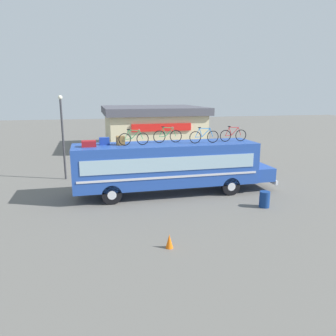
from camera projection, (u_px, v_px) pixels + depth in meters
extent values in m
plane|color=#605E59|center=(166.00, 194.00, 19.52)|extent=(120.00, 120.00, 0.00)
cube|color=#23479E|center=(166.00, 164.00, 19.12)|extent=(10.54, 2.60, 2.38)
cube|color=#23479E|center=(257.00, 171.00, 20.65)|extent=(1.22, 2.39, 0.80)
cube|color=#99B7C6|center=(172.00, 164.00, 17.82)|extent=(9.70, 0.04, 0.77)
cube|color=#99B7C6|center=(161.00, 155.00, 20.31)|extent=(9.70, 0.04, 0.77)
cube|color=silver|center=(172.00, 177.00, 17.98)|extent=(10.12, 0.03, 0.12)
cube|color=silver|center=(161.00, 167.00, 20.47)|extent=(10.12, 0.03, 0.12)
cube|color=silver|center=(266.00, 178.00, 20.91)|extent=(0.16, 2.47, 0.24)
cylinder|color=black|center=(231.00, 186.00, 19.13)|extent=(1.06, 0.28, 1.06)
cylinder|color=silver|center=(231.00, 186.00, 19.13)|extent=(0.48, 0.30, 0.48)
cylinder|color=black|center=(216.00, 177.00, 21.33)|extent=(1.06, 0.28, 1.06)
cylinder|color=silver|center=(216.00, 177.00, 21.33)|extent=(0.48, 0.30, 0.48)
cylinder|color=black|center=(112.00, 195.00, 17.55)|extent=(1.06, 0.28, 1.06)
cylinder|color=silver|center=(112.00, 195.00, 17.55)|extent=(0.48, 0.30, 0.48)
cylinder|color=black|center=(109.00, 183.00, 19.75)|extent=(1.06, 0.28, 1.06)
cylinder|color=silver|center=(109.00, 183.00, 19.75)|extent=(0.48, 0.30, 0.48)
cube|color=maroon|center=(89.00, 144.00, 17.70)|extent=(0.75, 0.56, 0.32)
cube|color=#193899|center=(104.00, 141.00, 18.35)|extent=(0.56, 0.33, 0.41)
cube|color=olive|center=(120.00, 141.00, 18.33)|extent=(0.45, 0.54, 0.48)
torus|color=black|center=(125.00, 139.00, 18.04)|extent=(0.68, 0.04, 0.68)
torus|color=black|center=(143.00, 139.00, 18.27)|extent=(0.68, 0.04, 0.68)
cylinder|color=green|center=(130.00, 135.00, 18.05)|extent=(0.19, 0.04, 0.49)
cylinder|color=green|center=(135.00, 135.00, 18.12)|extent=(0.46, 0.04, 0.47)
cylinder|color=green|center=(134.00, 130.00, 18.05)|extent=(0.60, 0.04, 0.07)
cylinder|color=green|center=(128.00, 139.00, 18.08)|extent=(0.38, 0.03, 0.05)
cylinder|color=green|center=(127.00, 135.00, 18.01)|extent=(0.25, 0.03, 0.51)
cylinder|color=green|center=(141.00, 135.00, 18.20)|extent=(0.21, 0.03, 0.48)
cylinder|color=silver|center=(139.00, 130.00, 18.11)|extent=(0.03, 0.44, 0.03)
ellipsoid|color=black|center=(128.00, 130.00, 17.97)|extent=(0.20, 0.08, 0.06)
torus|color=black|center=(159.00, 137.00, 18.98)|extent=(0.72, 0.04, 0.72)
torus|color=black|center=(176.00, 136.00, 19.21)|extent=(0.72, 0.04, 0.72)
cylinder|color=green|center=(164.00, 132.00, 18.99)|extent=(0.19, 0.04, 0.52)
cylinder|color=green|center=(169.00, 132.00, 19.06)|extent=(0.46, 0.04, 0.50)
cylinder|color=green|center=(168.00, 128.00, 18.99)|extent=(0.59, 0.04, 0.07)
cylinder|color=green|center=(163.00, 136.00, 19.02)|extent=(0.38, 0.03, 0.05)
cylinder|color=green|center=(161.00, 132.00, 18.95)|extent=(0.24, 0.03, 0.54)
cylinder|color=green|center=(174.00, 132.00, 19.13)|extent=(0.21, 0.03, 0.50)
cylinder|color=silver|center=(173.00, 127.00, 19.05)|extent=(0.03, 0.44, 0.03)
ellipsoid|color=black|center=(163.00, 127.00, 18.91)|extent=(0.20, 0.08, 0.06)
torus|color=black|center=(195.00, 137.00, 18.81)|extent=(0.70, 0.04, 0.70)
torus|color=black|center=(213.00, 137.00, 19.06)|extent=(0.70, 0.04, 0.70)
cylinder|color=#197FDB|center=(201.00, 133.00, 18.83)|extent=(0.21, 0.04, 0.50)
cylinder|color=#197FDB|center=(206.00, 133.00, 18.90)|extent=(0.50, 0.04, 0.48)
cylinder|color=#197FDB|center=(205.00, 128.00, 18.83)|extent=(0.65, 0.04, 0.07)
cylinder|color=#197FDB|center=(199.00, 137.00, 18.86)|extent=(0.41, 0.03, 0.05)
cylinder|color=#197FDB|center=(197.00, 133.00, 18.78)|extent=(0.26, 0.03, 0.52)
cylinder|color=#197FDB|center=(211.00, 133.00, 18.98)|extent=(0.22, 0.03, 0.49)
cylinder|color=silver|center=(210.00, 128.00, 18.90)|extent=(0.03, 0.44, 0.03)
ellipsoid|color=black|center=(199.00, 128.00, 18.74)|extent=(0.20, 0.08, 0.06)
torus|color=black|center=(225.00, 136.00, 19.48)|extent=(0.70, 0.04, 0.70)
torus|color=black|center=(241.00, 135.00, 19.71)|extent=(0.70, 0.04, 0.70)
cylinder|color=red|center=(230.00, 131.00, 19.49)|extent=(0.19, 0.04, 0.50)
cylinder|color=red|center=(235.00, 131.00, 19.56)|extent=(0.46, 0.04, 0.48)
cylinder|color=red|center=(234.00, 127.00, 19.49)|extent=(0.60, 0.04, 0.07)
cylinder|color=red|center=(228.00, 136.00, 19.52)|extent=(0.38, 0.03, 0.05)
cylinder|color=red|center=(227.00, 132.00, 19.45)|extent=(0.24, 0.03, 0.52)
cylinder|color=red|center=(240.00, 131.00, 19.64)|extent=(0.21, 0.03, 0.49)
cylinder|color=silver|center=(238.00, 127.00, 19.55)|extent=(0.03, 0.44, 0.03)
ellipsoid|color=black|center=(229.00, 127.00, 19.41)|extent=(0.20, 0.08, 0.06)
cube|color=beige|center=(152.00, 130.00, 35.92)|extent=(9.62, 9.31, 3.65)
cube|color=#4C4C56|center=(152.00, 110.00, 35.43)|extent=(10.39, 10.05, 0.74)
cube|color=red|center=(162.00, 127.00, 31.24)|extent=(5.77, 0.16, 0.70)
cylinder|color=navy|center=(265.00, 199.00, 17.13)|extent=(0.54, 0.54, 0.84)
cone|color=orange|center=(169.00, 241.00, 12.62)|extent=(0.29, 0.29, 0.56)
cylinder|color=#38383D|center=(63.00, 140.00, 22.22)|extent=(0.14, 0.14, 5.46)
sphere|color=#F2EDCC|center=(60.00, 97.00, 21.59)|extent=(0.28, 0.28, 0.28)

